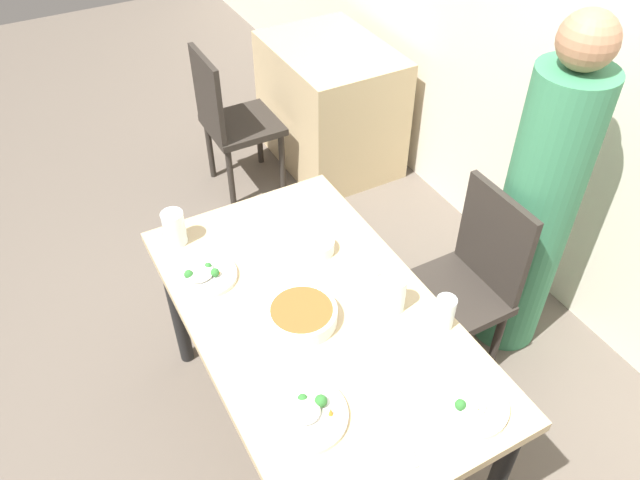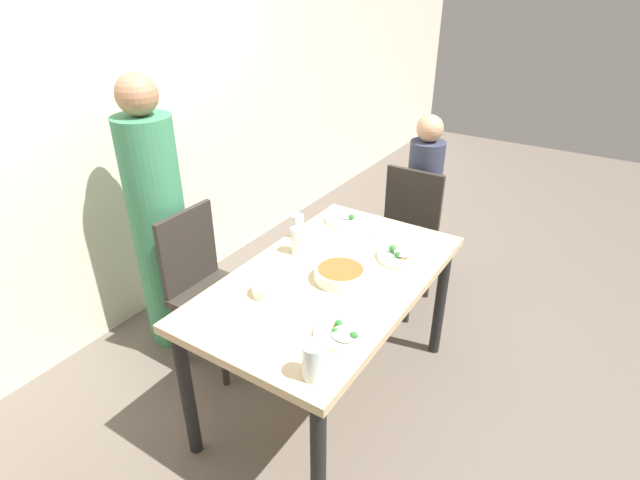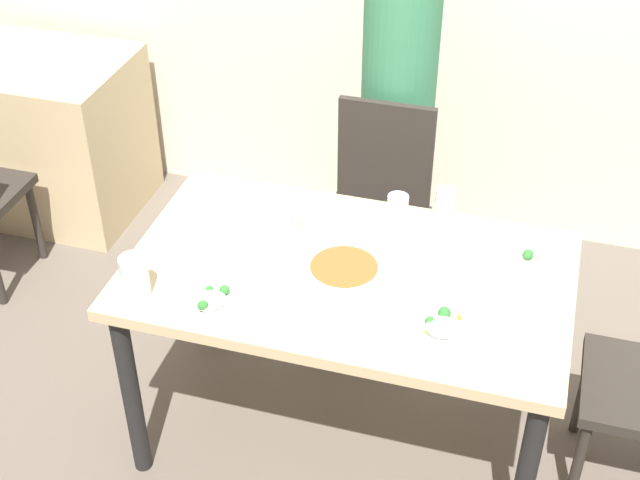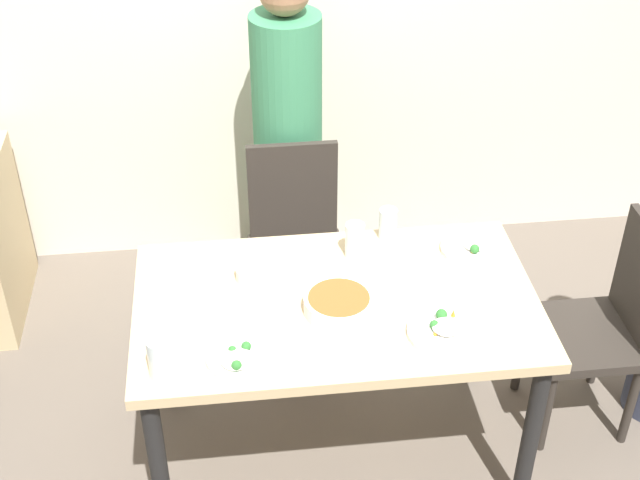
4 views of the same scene
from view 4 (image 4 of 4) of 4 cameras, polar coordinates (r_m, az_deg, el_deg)
The scene contains 15 objects.
ground_plane at distance 3.56m, azimuth 0.93°, elevation -13.15°, with size 10.00×10.00×0.00m, color #60564C.
dining_table at distance 3.10m, azimuth 1.05°, elevation -5.13°, with size 1.38×0.80×0.74m.
chair_adult_spot at distance 3.79m, azimuth -1.55°, elevation -0.08°, with size 0.40×0.40×0.88m.
chair_child_spot at distance 3.54m, azimuth 17.69°, elevation -5.09°, with size 0.40×0.40×0.88m.
person_adult at distance 3.92m, azimuth -2.05°, elevation 5.69°, with size 0.30×0.30×1.56m.
bowl_curry at distance 2.99m, azimuth 1.21°, elevation -4.07°, with size 0.24×0.24×0.06m.
plate_rice_adult at distance 2.82m, azimuth -5.19°, elevation -7.51°, with size 0.21×0.21×0.05m.
plate_rice_child at distance 2.93m, azimuth 8.03°, elevation -5.74°, with size 0.25×0.25×0.06m.
plate_noodles at distance 3.31m, azimuth 9.71°, elevation -0.51°, with size 0.23×0.23×0.05m.
bowl_rice_small at distance 3.13m, azimuth -4.31°, elevation -2.06°, with size 0.12×0.12×0.05m.
glass_water_tall at distance 2.77m, azimuth -10.13°, elevation -7.36°, with size 0.08×0.08×0.14m.
glass_water_short at distance 3.32m, azimuth 4.37°, elevation 1.05°, with size 0.07×0.07×0.12m.
glass_water_center at distance 3.21m, azimuth 2.24°, elevation -0.01°, with size 0.07×0.07×0.13m.
fork_steel at distance 3.23m, azimuth -1.97°, elevation -1.18°, with size 0.18×0.08×0.01m.
spoon_steel at distance 3.15m, azimuth 10.61°, elevation -3.00°, with size 0.18×0.07×0.01m.
Camera 4 is at (-0.33, -2.34, 2.67)m, focal length 50.00 mm.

